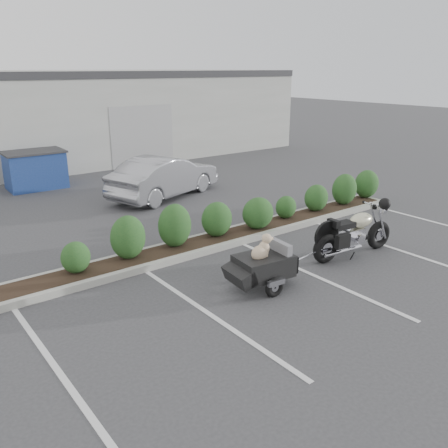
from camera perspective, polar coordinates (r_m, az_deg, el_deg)
ground at (r=9.77m, az=3.44°, el=-6.86°), size 90.00×90.00×0.00m
planter_kerb at (r=11.90m, az=0.17°, el=-1.70°), size 12.00×1.00×0.15m
building at (r=24.45m, az=-24.08°, el=11.77°), size 26.00×10.00×4.00m
motorcycle at (r=11.23m, az=15.41°, el=-1.08°), size 2.38×0.85×1.37m
pet_trailer at (r=9.33m, az=4.70°, el=-4.95°), size 1.92×1.08×1.13m
sedan at (r=15.98m, az=-7.15°, el=5.69°), size 4.44×2.73×1.38m
dumpster at (r=18.30m, az=-21.76°, el=6.12°), size 2.08×1.46×1.34m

